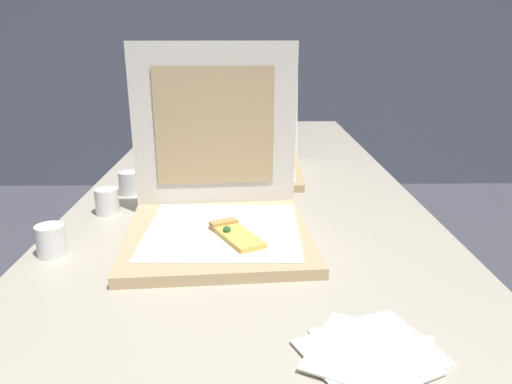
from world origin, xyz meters
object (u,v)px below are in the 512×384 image
(cup_white_near_left, at_px, (51,240))
(napkin_pile, at_px, (370,352))
(cup_white_mid, at_px, (129,183))
(table, at_px, (248,208))
(cup_white_near_center, at_px, (107,201))
(pizza_box_front, at_px, (218,209))
(pizza_box_middle, at_px, (240,152))

(cup_white_near_left, height_order, napkin_pile, cup_white_near_left)
(napkin_pile, bearing_deg, cup_white_mid, 124.11)
(table, bearing_deg, napkin_pile, -77.10)
(cup_white_near_center, relative_size, cup_white_mid, 1.00)
(pizza_box_front, distance_m, cup_white_near_center, 0.31)
(pizza_box_front, distance_m, pizza_box_middle, 0.54)
(cup_white_near_left, height_order, cup_white_mid, same)
(table, relative_size, cup_white_mid, 37.77)
(cup_white_near_left, bearing_deg, pizza_box_front, 17.50)
(cup_white_near_left, relative_size, napkin_pile, 0.29)
(pizza_box_middle, bearing_deg, pizza_box_front, -91.98)
(pizza_box_front, height_order, napkin_pile, pizza_box_front)
(pizza_box_middle, bearing_deg, cup_white_mid, -137.64)
(table, distance_m, pizza_box_front, 0.32)
(pizza_box_middle, distance_m, cup_white_near_center, 0.52)
(napkin_pile, bearing_deg, cup_white_near_center, 131.84)
(cup_white_near_center, xyz_separation_m, napkin_pile, (0.51, -0.57, -0.03))
(cup_white_mid, xyz_separation_m, napkin_pile, (0.49, -0.72, -0.03))
(table, bearing_deg, cup_white_near_left, -134.51)
(pizza_box_front, xyz_separation_m, napkin_pile, (0.23, -0.43, -0.05))
(cup_white_near_center, height_order, cup_white_mid, same)
(table, relative_size, napkin_pile, 10.94)
(pizza_box_middle, bearing_deg, napkin_pile, -76.71)
(table, relative_size, pizza_box_front, 5.73)
(table, xyz_separation_m, pizza_box_middle, (-0.02, 0.25, 0.10))
(cup_white_near_center, relative_size, napkin_pile, 0.29)
(pizza_box_middle, height_order, cup_white_near_center, pizza_box_middle)
(cup_white_mid, bearing_deg, pizza_box_front, -48.36)
(pizza_box_middle, height_order, cup_white_mid, pizza_box_middle)
(cup_white_near_left, relative_size, cup_white_mid, 1.00)
(pizza_box_middle, xyz_separation_m, cup_white_near_left, (-0.36, -0.64, -0.03))
(cup_white_near_center, distance_m, napkin_pile, 0.76)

